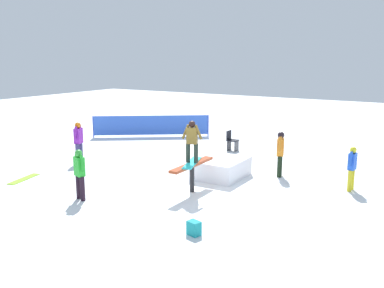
{
  "coord_description": "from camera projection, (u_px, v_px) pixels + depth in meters",
  "views": [
    {
      "loc": [
        10.72,
        6.56,
        4.12
      ],
      "look_at": [
        0.0,
        0.0,
        1.5
      ],
      "focal_mm": 40.0,
      "sensor_mm": 36.0,
      "label": 1
    }
  ],
  "objects": [
    {
      "name": "safety_fence",
      "position": [
        151.0,
        125.0,
        21.86
      ],
      "size": [
        3.46,
        4.83,
        1.1
      ],
      "rotation": [
        0.0,
        0.0,
        5.33
      ],
      "color": "blue",
      "rests_on": "ground"
    },
    {
      "name": "rail_feature",
      "position": [
        192.0,
        168.0,
        12.99
      ],
      "size": [
        2.12,
        0.29,
        0.9
      ],
      "rotation": [
        0.0,
        0.0,
        -0.0
      ],
      "color": "black",
      "rests_on": "ground"
    },
    {
      "name": "ground_plane",
      "position": [
        192.0,
        192.0,
        13.14
      ],
      "size": [
        60.0,
        60.0,
        0.0
      ],
      "primitive_type": "plane",
      "color": "white"
    },
    {
      "name": "loose_snowboard_lime",
      "position": [
        24.0,
        179.0,
        14.46
      ],
      "size": [
        1.38,
        0.6,
        0.02
      ],
      "primitive_type": "cube",
      "rotation": [
        0.0,
        0.0,
        3.39
      ],
      "color": "#98DA2E",
      "rests_on": "ground"
    },
    {
      "name": "bystander_green",
      "position": [
        80.0,
        172.0,
        12.27
      ],
      "size": [
        0.3,
        0.6,
        1.49
      ],
      "rotation": [
        0.0,
        0.0,
        4.39
      ],
      "color": "black",
      "rests_on": "ground"
    },
    {
      "name": "main_rider_on_rail",
      "position": [
        192.0,
        143.0,
        12.83
      ],
      "size": [
        1.49,
        0.73,
        1.31
      ],
      "rotation": [
        0.0,
        0.0,
        0.32
      ],
      "color": "#21C0C7",
      "rests_on": "rail_feature"
    },
    {
      "name": "backpack_on_snow",
      "position": [
        194.0,
        228.0,
        9.95
      ],
      "size": [
        0.29,
        0.35,
        0.34
      ],
      "primitive_type": "cube",
      "rotation": [
        0.0,
        0.0,
        4.44
      ],
      "color": "teal",
      "rests_on": "ground"
    },
    {
      "name": "bystander_orange",
      "position": [
        280.0,
        151.0,
        14.67
      ],
      "size": [
        0.69,
        0.32,
        1.56
      ],
      "rotation": [
        0.0,
        0.0,
        3.43
      ],
      "color": "black",
      "rests_on": "ground"
    },
    {
      "name": "bystander_purple",
      "position": [
        79.0,
        140.0,
        16.61
      ],
      "size": [
        0.66,
        0.33,
        1.58
      ],
      "rotation": [
        0.0,
        0.0,
        3.48
      ],
      "color": "#3A3666",
      "rests_on": "ground"
    },
    {
      "name": "folding_chair",
      "position": [
        232.0,
        141.0,
        18.74
      ],
      "size": [
        0.45,
        0.45,
        0.88
      ],
      "rotation": [
        0.0,
        0.0,
        3.16
      ],
      "color": "#3F3F44",
      "rests_on": "ground"
    },
    {
      "name": "bystander_blue",
      "position": [
        352.0,
        166.0,
        13.12
      ],
      "size": [
        0.57,
        0.22,
        1.39
      ],
      "rotation": [
        0.0,
        0.0,
        6.19
      ],
      "color": "gold",
      "rests_on": "ground"
    },
    {
      "name": "snow_kicker_ramp",
      "position": [
        221.0,
        168.0,
        14.65
      ],
      "size": [
        1.81,
        1.51,
        0.64
      ],
      "primitive_type": "cube",
      "rotation": [
        0.0,
        0.0,
        -0.0
      ],
      "color": "white",
      "rests_on": "ground"
    }
  ]
}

